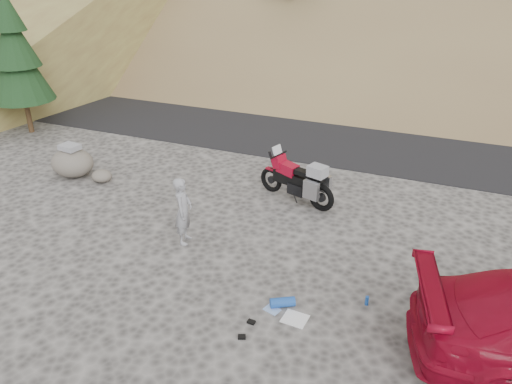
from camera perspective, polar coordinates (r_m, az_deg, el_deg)
ground at (r=11.34m, az=0.20°, el=-7.37°), size 140.00×140.00×0.00m
road at (r=19.15m, az=10.48°, el=6.76°), size 120.00×7.00×0.05m
conifer_verge at (r=19.96m, az=-25.80°, el=14.07°), size 2.20×2.20×5.04m
motorcycle at (r=13.43m, az=4.97°, el=1.27°), size 2.36×1.15×1.45m
man at (r=12.00m, az=-8.05°, el=-5.57°), size 0.52×0.67×1.64m
boulder at (r=15.99m, az=-20.26°, el=3.24°), size 1.59×1.47×1.03m
small_rock at (r=15.42m, az=-17.22°, el=1.77°), size 0.74×0.70×0.36m
gear_white_cloth at (r=9.69m, az=4.47°, el=-14.24°), size 0.49×0.44×0.02m
gear_blue_mat at (r=9.90m, az=3.06°, el=-12.48°), size 0.51×0.41×0.19m
gear_bottle at (r=10.16m, az=12.55°, el=-12.03°), size 0.08×0.08×0.19m
gear_funnel at (r=9.71m, az=18.62°, el=-15.10°), size 0.16×0.16×0.19m
gear_glove_a at (r=9.58m, az=-0.55°, el=-14.63°), size 0.15×0.11×0.04m
gear_glove_b at (r=9.28m, az=-1.63°, el=-16.22°), size 0.17×0.15×0.05m
gear_blue_cloth at (r=9.87m, az=1.85°, el=-13.28°), size 0.36×0.30×0.01m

